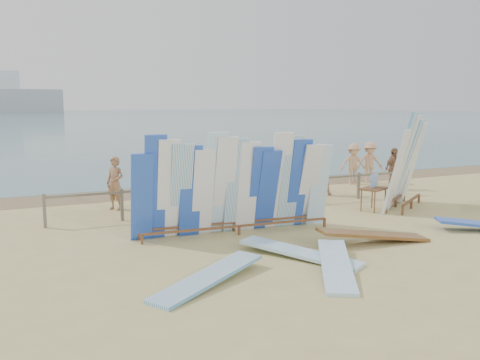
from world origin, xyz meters
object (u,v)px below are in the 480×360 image
side_surfboard_rack (405,165)px  beachgoer_extra_0 (370,162)px  flat_board_b (336,271)px  beach_chair_left (240,199)px  beachgoer_8 (321,172)px  flat_board_e (208,284)px  beachgoer_4 (246,173)px  vendor_table (373,198)px  beachgoer_10 (393,169)px  main_surfboard_rack (236,188)px  flat_board_a (299,258)px  flat_board_c (373,243)px  beachgoer_1 (115,183)px  beach_chair_right (269,193)px  beachgoer_2 (192,175)px  stroller (287,187)px  beachgoer_5 (255,170)px  beachgoer_9 (353,164)px

side_surfboard_rack → beachgoer_extra_0: 5.15m
flat_board_b → beach_chair_left: bearing=112.2°
beachgoer_8 → beachgoer_extra_0: (3.35, 1.53, 0.03)m
flat_board_e → beachgoer_4: (4.26, 7.58, 0.83)m
vendor_table → beach_chair_left: size_ratio=1.39×
beachgoer_10 → beachgoer_extra_0: (0.21, 1.65, 0.05)m
beachgoer_10 → main_surfboard_rack: bearing=-172.4°
flat_board_a → flat_board_c: bearing=-24.3°
side_surfboard_rack → flat_board_a: (-5.59, -3.12, -1.33)m
beachgoer_extra_0 → flat_board_e: bearing=-116.8°
vendor_table → beachgoer_8: bearing=64.6°
main_surfboard_rack → beachgoer_extra_0: bearing=36.5°
beachgoer_4 → vendor_table: bearing=16.8°
flat_board_a → beachgoer_1: beachgoer_1 is taller
flat_board_b → beach_chair_right: size_ratio=3.21×
flat_board_b → beachgoer_1: beachgoer_1 is taller
beachgoer_2 → beachgoer_8: bearing=-55.5°
flat_board_c → beachgoer_4: bearing=10.3°
beach_chair_right → stroller: (0.59, -0.16, 0.18)m
side_surfboard_rack → beachgoer_8: (-1.04, 3.04, -0.53)m
beachgoer_4 → beachgoer_5: size_ratio=1.01×
beachgoer_4 → beachgoer_8: beachgoer_4 is taller
flat_board_a → beachgoer_extra_0: beachgoer_extra_0 is taller
flat_board_a → flat_board_e: 2.40m
flat_board_e → flat_board_b: bearing=50.8°
side_surfboard_rack → flat_board_c: size_ratio=1.10×
side_surfboard_rack → beachgoer_4: size_ratio=1.79×
beachgoer_8 → beach_chair_left: bearing=34.0°
flat_board_b → beachgoer_2: size_ratio=1.49×
beach_chair_left → beach_chair_right: size_ratio=0.96×
flat_board_e → beachgoer_9: 12.54m
beach_chair_right → beachgoer_9: (4.63, 1.60, 0.58)m
beachgoer_4 → beachgoer_5: beachgoer_4 is taller
beach_chair_left → stroller: (1.93, 0.44, 0.19)m
flat_board_a → beachgoer_4: size_ratio=1.62×
vendor_table → beachgoer_10: size_ratio=0.71×
vendor_table → side_surfboard_rack: bearing=-28.2°
beachgoer_5 → beachgoer_extra_0: 5.34m
flat_board_e → beachgoer_1: bearing=151.5°
main_surfboard_rack → beachgoer_9: (7.45, 5.23, -0.32)m
beachgoer_4 → beachgoer_extra_0: beachgoer_4 is taller
flat_board_e → beachgoer_8: 9.72m
vendor_table → beachgoer_10: beachgoer_10 is taller
vendor_table → beach_chair_right: bearing=101.9°
flat_board_c → beachgoer_4: (-0.18, 6.64, 0.83)m
beachgoer_extra_0 → beachgoer_8: bearing=-131.6°
flat_board_a → stroller: (3.01, 5.88, 0.42)m
beachgoer_4 → stroller: bearing=28.1°
side_surfboard_rack → flat_board_b: size_ratio=1.10×
side_surfboard_rack → beachgoer_2: side_surfboard_rack is taller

